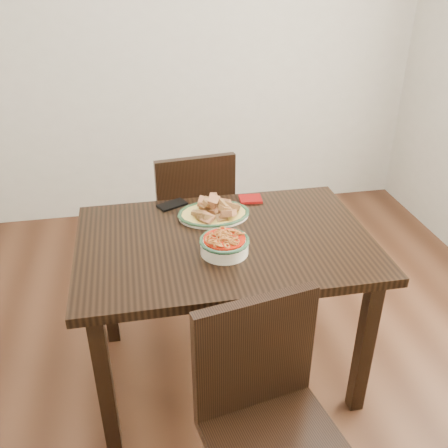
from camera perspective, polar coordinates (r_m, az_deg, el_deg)
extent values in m
plane|color=#3A1F12|center=(2.57, -0.28, -15.94)|extent=(3.50, 3.50, 0.00)
cube|color=beige|center=(3.59, -5.86, 20.71)|extent=(3.50, 0.10, 2.60)
cube|color=black|center=(2.10, 0.10, -2.16)|extent=(1.23, 0.82, 0.04)
cube|color=black|center=(2.06, -13.45, -17.30)|extent=(0.06, 0.06, 0.71)
cube|color=black|center=(2.24, 15.75, -13.32)|extent=(0.06, 0.06, 0.71)
cube|color=black|center=(2.56, -13.22, -6.66)|extent=(0.06, 0.06, 0.71)
cube|color=black|center=(2.70, 9.95, -4.21)|extent=(0.06, 0.06, 0.71)
cube|color=black|center=(2.91, -3.98, 0.47)|extent=(0.46, 0.46, 0.04)
cube|color=black|center=(3.20, -1.59, -1.22)|extent=(0.04, 0.04, 0.41)
cube|color=black|center=(3.14, -7.58, -2.14)|extent=(0.04, 0.04, 0.41)
cube|color=black|center=(2.92, 0.21, -4.47)|extent=(0.04, 0.04, 0.41)
cube|color=black|center=(2.85, -6.35, -5.55)|extent=(0.04, 0.04, 0.41)
cube|color=black|center=(2.63, -3.19, 3.14)|extent=(0.42, 0.08, 0.44)
cube|color=black|center=(2.07, 8.01, -22.87)|extent=(0.04, 0.04, 0.41)
cube|color=black|center=(1.68, 3.54, -14.53)|extent=(0.42, 0.12, 0.44)
ellipsoid|color=beige|center=(2.26, -1.19, 1.06)|extent=(0.32, 0.24, 0.02)
ellipsoid|color=gold|center=(2.26, -1.19, 1.20)|extent=(0.31, 0.23, 0.01)
torus|color=#1B3C21|center=(2.26, -1.19, 1.24)|extent=(0.25, 0.25, 0.01)
cylinder|color=#F3ECCE|center=(1.99, 0.04, -2.53)|extent=(0.19, 0.19, 0.06)
torus|color=#1C3E27|center=(1.97, 0.04, -1.89)|extent=(0.20, 0.20, 0.02)
cylinder|color=#A11707|center=(1.97, 0.04, -1.77)|extent=(0.17, 0.17, 0.01)
cube|color=black|center=(2.37, -5.94, 2.20)|extent=(0.15, 0.12, 0.01)
cube|color=maroon|center=(2.41, 3.05, 2.87)|extent=(0.11, 0.10, 0.01)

